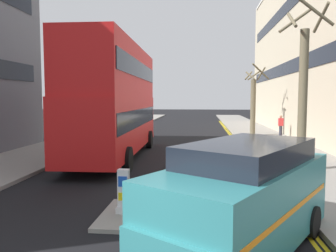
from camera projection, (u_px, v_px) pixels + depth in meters
The scene contains 11 objects.
sidewalk_right at pixel (283, 150), 18.74m from camera, with size 4.00×80.00×0.14m, color gray.
sidewalk_left at pixel (61, 147), 20.04m from camera, with size 4.00×80.00×0.14m, color gray.
kerb_line_outer at pixel (250, 157), 16.97m from camera, with size 0.10×56.00×0.01m, color yellow.
kerb_line_inner at pixel (247, 157), 16.99m from camera, with size 0.10×56.00×0.01m, color yellow.
traffic_island at pixel (124, 215), 8.37m from camera, with size 1.10×2.20×0.10m, color gray.
keep_left_bollard at pixel (124, 193), 8.33m from camera, with size 0.36×0.28×1.11m.
double_decker_bus_away at pixel (116, 97), 16.65m from camera, with size 2.99×10.86×5.64m.
taxi_minivan at pixel (242, 197), 6.39m from camera, with size 4.13×5.06×2.12m.
pedestrian_far at pixel (281, 126), 24.30m from camera, with size 0.34×0.22×1.62m.
street_tree_near at pixel (253, 103), 25.69m from camera, with size 1.82×1.95×5.45m.
street_tree_mid at pixel (303, 91), 13.00m from camera, with size 1.76×1.82×6.57m.
Camera 1 is at (1.93, -3.12, 2.96)m, focal length 35.57 mm.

